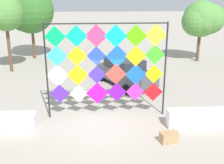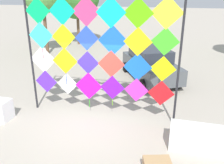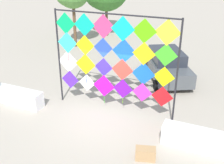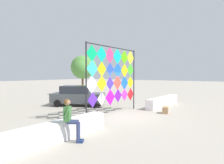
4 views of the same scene
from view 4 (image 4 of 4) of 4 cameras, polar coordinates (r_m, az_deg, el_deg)
The scene contains 8 objects.
ground at distance 11.92m, azimuth 3.06°, elevation -9.45°, with size 120.00×120.00×0.00m, color #ADA393.
plaza_ledge_left at distance 7.97m, azimuth -14.71°, elevation -12.93°, with size 4.72×0.57×0.70m, color white.
plaza_ledge_right at distance 16.06m, azimuth 13.76°, elevation -5.20°, with size 4.72×0.57×0.70m, color white.
kite_display_rack at distance 12.29m, azimuth 0.54°, elevation 2.12°, with size 4.98×0.17×4.01m.
seated_vendor at distance 7.59m, azimuth -11.29°, elevation -9.29°, with size 0.68×0.74×1.54m.
parked_car at distance 16.00m, azimuth -9.34°, elevation -3.67°, with size 3.35×4.22×1.51m.
cardboard_box_large at distance 13.25m, azimuth 14.41°, elevation -7.44°, with size 0.63×0.33×0.40m, color tan.
tree_broadleaf at distance 23.86m, azimuth -7.74°, elevation 3.92°, with size 3.15×2.66×4.49m.
Camera 4 is at (-9.83, -6.30, 2.44)m, focal length 33.39 mm.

